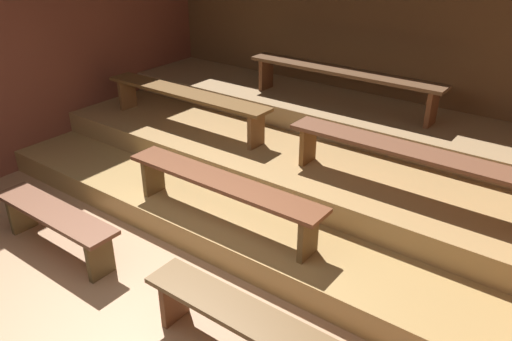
% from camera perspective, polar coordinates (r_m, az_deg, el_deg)
% --- Properties ---
extents(ground, '(6.43, 5.02, 0.08)m').
position_cam_1_polar(ground, '(5.14, -0.09, -5.20)').
color(ground, '#A67955').
extents(wall_back, '(6.43, 0.06, 2.80)m').
position_cam_1_polar(wall_back, '(6.34, 11.96, 14.53)').
color(wall_back, brown).
rests_on(wall_back, ground).
extents(wall_left, '(0.06, 5.02, 2.80)m').
position_cam_1_polar(wall_left, '(6.60, -20.90, 13.87)').
color(wall_left, brown).
rests_on(wall_left, ground).
extents(platform_lower, '(5.63, 3.02, 0.25)m').
position_cam_1_polar(platform_lower, '(5.49, 3.68, -1.08)').
color(platform_lower, '#A6824B').
rests_on(platform_lower, ground).
extents(platform_middle, '(5.63, 2.24, 0.25)m').
position_cam_1_polar(platform_middle, '(5.68, 5.92, 2.60)').
color(platform_middle, '#A7804E').
rests_on(platform_middle, platform_lower).
extents(platform_upper, '(5.63, 1.08, 0.25)m').
position_cam_1_polar(platform_upper, '(6.06, 8.89, 6.51)').
color(platform_upper, '#9E7D55').
rests_on(platform_upper, platform_middle).
extents(bench_floor_left, '(1.40, 0.30, 0.42)m').
position_cam_1_polar(bench_floor_left, '(4.73, -21.72, -5.25)').
color(bench_floor_left, brown).
rests_on(bench_floor_left, ground).
extents(bench_floor_right, '(1.40, 0.30, 0.42)m').
position_cam_1_polar(bench_floor_right, '(3.45, -2.26, -16.42)').
color(bench_floor_right, brown).
rests_on(bench_floor_right, ground).
extents(bench_lower_center, '(2.00, 0.30, 0.42)m').
position_cam_1_polar(bench_lower_center, '(4.37, -3.87, -1.96)').
color(bench_lower_center, brown).
rests_on(bench_lower_center, platform_lower).
extents(bench_middle_left, '(2.27, 0.30, 0.42)m').
position_cam_1_polar(bench_middle_left, '(5.87, -8.04, 8.17)').
color(bench_middle_left, brown).
rests_on(bench_middle_left, platform_middle).
extents(bench_middle_right, '(2.27, 0.30, 0.42)m').
position_cam_1_polar(bench_middle_right, '(4.53, 16.99, 1.49)').
color(bench_middle_right, brown).
rests_on(bench_middle_right, platform_middle).
extents(bench_upper_center, '(2.33, 0.30, 0.42)m').
position_cam_1_polar(bench_upper_center, '(5.83, 9.68, 10.48)').
color(bench_upper_center, brown).
rests_on(bench_upper_center, platform_upper).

